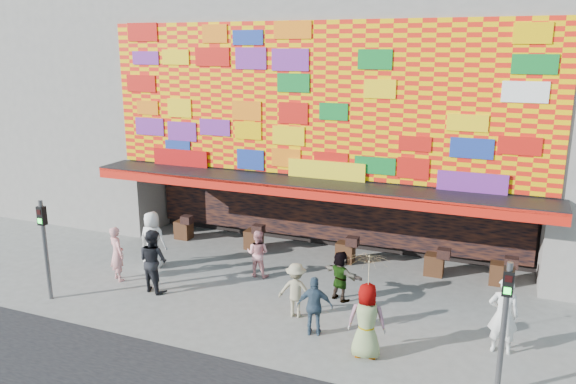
% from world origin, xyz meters
% --- Properties ---
extents(ground, '(90.00, 90.00, 0.00)m').
position_xyz_m(ground, '(0.00, 0.00, 0.00)').
color(ground, slate).
rests_on(ground, ground).
extents(shop_building, '(15.20, 9.40, 10.00)m').
position_xyz_m(shop_building, '(0.00, 8.18, 5.23)').
color(shop_building, gray).
rests_on(shop_building, ground).
extents(neighbor_left, '(11.00, 8.00, 12.00)m').
position_xyz_m(neighbor_left, '(-13.00, 8.00, 6.00)').
color(neighbor_left, gray).
rests_on(neighbor_left, ground).
extents(signal_left, '(0.22, 0.20, 3.00)m').
position_xyz_m(signal_left, '(-6.20, -1.50, 1.86)').
color(signal_left, '#59595B').
rests_on(signal_left, ground).
extents(signal_right, '(0.22, 0.20, 3.00)m').
position_xyz_m(signal_right, '(6.20, -1.50, 1.86)').
color(signal_right, '#59595B').
rests_on(signal_right, ground).
extents(ped_a, '(0.98, 0.68, 1.92)m').
position_xyz_m(ped_a, '(-4.85, 1.73, 0.96)').
color(ped_a, silver).
rests_on(ped_a, ground).
extents(ped_b, '(0.76, 0.66, 1.76)m').
position_xyz_m(ped_b, '(-5.24, 0.38, 0.88)').
color(ped_b, pink).
rests_on(ped_b, ground).
extents(ped_c, '(1.10, 0.95, 1.94)m').
position_xyz_m(ped_c, '(-3.69, 0.13, 0.97)').
color(ped_c, black).
rests_on(ped_c, ground).
extents(ped_d, '(1.08, 0.73, 1.54)m').
position_xyz_m(ped_d, '(0.90, 0.21, 0.77)').
color(ped_d, tan).
rests_on(ped_d, ground).
extents(ped_e, '(0.99, 0.61, 1.58)m').
position_xyz_m(ped_e, '(1.72, -0.57, 0.79)').
color(ped_e, '#374D61').
rests_on(ped_e, ground).
extents(ped_f, '(1.44, 1.00, 1.50)m').
position_xyz_m(ped_f, '(1.72, 1.66, 0.75)').
color(ped_f, gray).
rests_on(ped_f, ground).
extents(ped_g, '(0.99, 0.73, 1.86)m').
position_xyz_m(ped_g, '(3.22, -1.11, 0.93)').
color(ped_g, gray).
rests_on(ped_g, ground).
extents(ped_h, '(0.74, 0.52, 1.94)m').
position_xyz_m(ped_h, '(6.19, 0.35, 0.97)').
color(ped_h, silver).
rests_on(ped_h, ground).
extents(ped_i, '(0.78, 0.62, 1.54)m').
position_xyz_m(ped_i, '(-1.27, 2.36, 0.77)').
color(ped_i, pink).
rests_on(ped_i, ground).
extents(parasol, '(1.01, 1.03, 1.86)m').
position_xyz_m(parasol, '(3.22, -1.11, 2.15)').
color(parasol, beige).
rests_on(parasol, ground).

